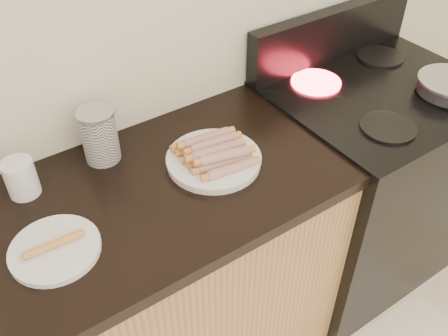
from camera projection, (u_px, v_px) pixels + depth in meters
wall_back at (133, 3)px, 1.40m from camera, size 4.00×0.04×2.60m
stove at (361, 184)px, 2.08m from camera, size 0.76×0.65×0.91m
stove_panel at (332, 35)px, 1.90m from camera, size 0.76×0.06×0.20m
burner_near_left at (388, 127)px, 1.60m from camera, size 0.18×0.18×0.01m
burner_far_left at (316, 82)px, 1.81m from camera, size 0.18×0.18×0.01m
burner_far_right at (380, 57)px, 1.96m from camera, size 0.18×0.18×0.01m
main_plate at (214, 161)px, 1.48m from camera, size 0.35×0.35×0.02m
side_plate at (55, 249)px, 1.23m from camera, size 0.29×0.29×0.02m
hotdog_pile at (214, 152)px, 1.46m from camera, size 0.15×0.22×0.06m
plain_sausages at (53, 244)px, 1.21m from camera, size 0.14×0.03×0.02m
canister at (99, 135)px, 1.45m from camera, size 0.11×0.11×0.17m
mug at (21, 178)px, 1.36m from camera, size 0.11×0.11×0.11m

